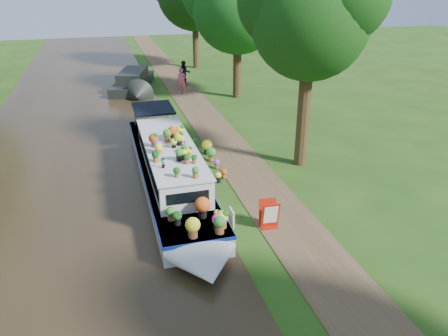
% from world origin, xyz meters
% --- Properties ---
extents(ground, '(100.00, 100.00, 0.00)m').
position_xyz_m(ground, '(0.00, 0.00, 0.00)').
color(ground, '#204210').
rests_on(ground, ground).
extents(canal_water, '(10.00, 100.00, 0.02)m').
position_xyz_m(canal_water, '(-6.00, 0.00, 0.01)').
color(canal_water, black).
rests_on(canal_water, ground).
extents(towpath, '(2.20, 100.00, 0.03)m').
position_xyz_m(towpath, '(1.20, 0.00, 0.01)').
color(towpath, '#4D3924').
rests_on(towpath, ground).
extents(plant_boat, '(2.29, 13.52, 2.26)m').
position_xyz_m(plant_boat, '(-2.25, 2.04, 0.85)').
color(plant_boat, silver).
rests_on(plant_boat, canal_water).
extents(tree_near_overhang, '(5.52, 5.28, 8.99)m').
position_xyz_m(tree_near_overhang, '(3.79, 3.06, 6.60)').
color(tree_near_overhang, '#342411').
rests_on(tree_near_overhang, ground).
extents(second_boat, '(3.89, 7.82, 1.43)m').
position_xyz_m(second_boat, '(-2.31, 19.09, 0.58)').
color(second_boat, black).
rests_on(second_boat, canal_water).
extents(sandwich_board, '(0.63, 0.53, 0.98)m').
position_xyz_m(sandwich_board, '(0.45, -1.76, 0.47)').
color(sandwich_board, '#AA1B0C').
rests_on(sandwich_board, towpath).
extents(pedestrian_pink, '(0.72, 0.54, 1.81)m').
position_xyz_m(pedestrian_pink, '(0.96, 16.95, 0.93)').
color(pedestrian_pink, pink).
rests_on(pedestrian_pink, towpath).
extents(pedestrian_dark, '(0.93, 0.74, 1.86)m').
position_xyz_m(pedestrian_dark, '(1.63, 19.36, 0.96)').
color(pedestrian_dark, black).
rests_on(pedestrian_dark, towpath).
extents(verge_plant, '(0.43, 0.40, 0.40)m').
position_xyz_m(verge_plant, '(-0.53, 4.54, 0.20)').
color(verge_plant, '#1F5E1C').
rests_on(verge_plant, ground).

